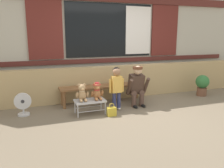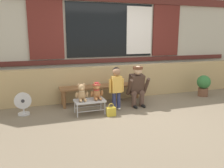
% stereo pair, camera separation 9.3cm
% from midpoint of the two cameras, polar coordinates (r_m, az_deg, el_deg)
% --- Properties ---
extents(ground_plane, '(60.00, 60.00, 0.00)m').
position_cam_midpoint_polar(ground_plane, '(4.95, 6.25, -7.39)').
color(ground_plane, '#756651').
extents(brick_low_wall, '(8.10, 0.25, 0.85)m').
position_cam_midpoint_polar(brick_low_wall, '(6.10, 0.43, 0.55)').
color(brick_low_wall, tan).
rests_on(brick_low_wall, ground).
extents(shop_facade, '(8.26, 0.26, 3.45)m').
position_cam_midpoint_polar(shop_facade, '(6.47, -1.17, 12.88)').
color(shop_facade, '#B7B2A3').
rests_on(shop_facade, ground).
extents(wooden_bench_long, '(2.10, 0.40, 0.44)m').
position_cam_midpoint_polar(wooden_bench_long, '(5.63, -2.63, -0.98)').
color(wooden_bench_long, brown).
rests_on(wooden_bench_long, ground).
extents(small_display_bench, '(0.64, 0.36, 0.30)m').
position_cam_midpoint_polar(small_display_bench, '(4.90, -6.00, -4.31)').
color(small_display_bench, '#BCBCC1').
rests_on(small_display_bench, ground).
extents(teddy_bear_plain, '(0.28, 0.26, 0.36)m').
position_cam_midpoint_polar(teddy_bear_plain, '(4.81, -7.90, -2.22)').
color(teddy_bear_plain, tan).
rests_on(teddy_bear_plain, small_display_bench).
extents(teddy_bear_with_hat, '(0.28, 0.27, 0.36)m').
position_cam_midpoint_polar(teddy_bear_with_hat, '(4.89, -4.24, -1.82)').
color(teddy_bear_with_hat, '#A86B3D').
rests_on(teddy_bear_with_hat, small_display_bench).
extents(child_standing, '(0.35, 0.18, 0.96)m').
position_cam_midpoint_polar(child_standing, '(5.06, 0.59, 0.08)').
color(child_standing, navy).
rests_on(child_standing, ground).
extents(adult_crouching, '(0.50, 0.49, 0.95)m').
position_cam_midpoint_polar(adult_crouching, '(5.41, 5.65, -0.39)').
color(adult_crouching, brown).
rests_on(adult_crouching, ground).
extents(handbag_on_ground, '(0.18, 0.11, 0.27)m').
position_cam_midpoint_polar(handbag_on_ground, '(4.79, -0.65, -6.76)').
color(handbag_on_ground, gold).
rests_on(handbag_on_ground, ground).
extents(potted_plant, '(0.36, 0.36, 0.57)m').
position_cam_midpoint_polar(potted_plant, '(6.75, 20.93, -0.01)').
color(potted_plant, brown).
rests_on(potted_plant, ground).
extents(floor_fan, '(0.34, 0.24, 0.48)m').
position_cam_midpoint_polar(floor_fan, '(5.13, -21.53, -4.68)').
color(floor_fan, silver).
rests_on(floor_fan, ground).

